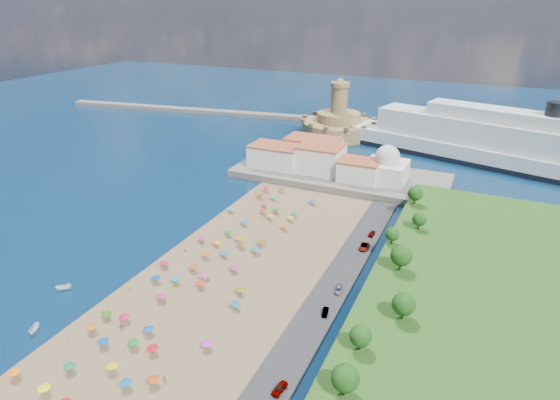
% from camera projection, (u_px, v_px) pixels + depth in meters
% --- Properties ---
extents(ground, '(700.00, 700.00, 0.00)m').
position_uv_depth(ground, '(234.00, 251.00, 143.32)').
color(ground, '#071938').
rests_on(ground, ground).
extents(terrace, '(90.00, 36.00, 3.00)m').
position_uv_depth(terrace, '(339.00, 175.00, 199.76)').
color(terrace, '#59544C').
rests_on(terrace, ground).
extents(jetty, '(18.00, 70.00, 2.40)m').
position_uv_depth(jetty, '(319.00, 148.00, 237.45)').
color(jetty, '#59544C').
rests_on(jetty, ground).
extents(breakwater, '(199.03, 34.77, 2.60)m').
position_uv_depth(breakwater, '(205.00, 111.00, 312.28)').
color(breakwater, '#59544C').
rests_on(breakwater, ground).
extents(waterfront_buildings, '(57.00, 29.00, 11.00)m').
position_uv_depth(waterfront_buildings, '(312.00, 157.00, 202.72)').
color(waterfront_buildings, silver).
rests_on(waterfront_buildings, terrace).
extents(domed_building, '(16.00, 16.00, 15.00)m').
position_uv_depth(domed_building, '(386.00, 167.00, 187.48)').
color(domed_building, silver).
rests_on(domed_building, terrace).
extents(fortress, '(40.00, 40.00, 32.40)m').
position_uv_depth(fortress, '(338.00, 124.00, 260.27)').
color(fortress, '#9B834D').
rests_on(fortress, ground).
extents(cruise_ship, '(145.63, 56.87, 31.65)m').
position_uv_depth(cruise_ship, '(499.00, 145.00, 213.15)').
color(cruise_ship, black).
rests_on(cruise_ship, ground).
extents(beach_parasols, '(33.29, 115.72, 2.20)m').
position_uv_depth(beach_parasols, '(211.00, 261.00, 133.77)').
color(beach_parasols, gray).
rests_on(beach_parasols, beach).
extents(beachgoers, '(29.63, 94.64, 1.90)m').
position_uv_depth(beachgoers, '(197.00, 262.00, 135.37)').
color(beachgoers, tan).
rests_on(beachgoers, beach).
extents(moored_boats, '(11.03, 19.37, 1.59)m').
position_uv_depth(moored_boats, '(49.00, 308.00, 115.90)').
color(moored_boats, white).
rests_on(moored_boats, ground).
extents(parked_cars, '(2.64, 75.83, 1.45)m').
position_uv_depth(parked_cars, '(345.00, 279.00, 126.94)').
color(parked_cars, gray).
rests_on(parked_cars, promenade).
extents(hillside_trees, '(14.24, 112.51, 7.22)m').
position_uv_depth(hillside_trees, '(387.00, 279.00, 111.48)').
color(hillside_trees, '#382314').
rests_on(hillside_trees, hillside).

